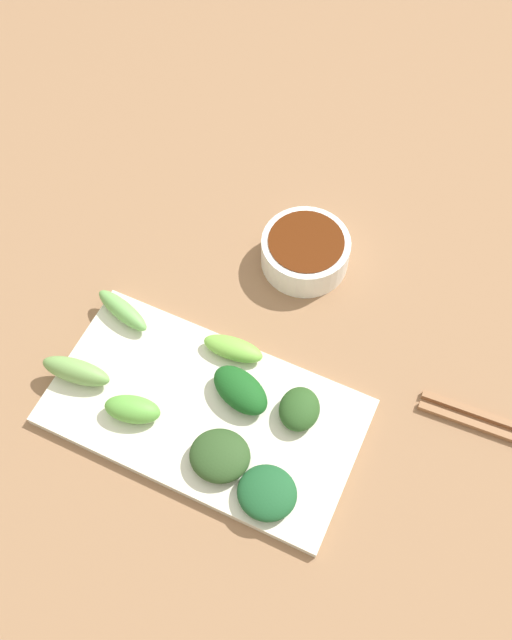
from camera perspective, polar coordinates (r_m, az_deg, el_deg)
name	(u,v)px	position (r m, az deg, el deg)	size (l,w,h in m)	color
tabletop	(251,368)	(0.83, -0.43, -3.92)	(2.10, 2.10, 0.02)	#8F6949
sauce_bowl	(302,250)	(0.88, 3.74, 5.69)	(0.11, 0.11, 0.04)	white
serving_plate	(205,412)	(0.80, -4.15, -7.38)	(0.19, 0.34, 0.01)	silver
broccoli_leafy_0	(240,390)	(0.78, -1.27, -5.67)	(0.04, 0.07, 0.03)	#18541C
broccoli_stalk_1	(234,348)	(0.81, -1.82, -2.25)	(0.03, 0.07, 0.02)	#78BB45
broccoli_stalk_2	(123,310)	(0.85, -10.71, 0.77)	(0.02, 0.08, 0.02)	#6FB259
broccoli_leafy_3	(220,456)	(0.76, -2.93, -10.87)	(0.06, 0.06, 0.03)	#2B4B22
broccoli_leafy_4	(299,409)	(0.78, 3.52, -7.18)	(0.05, 0.04, 0.03)	#295020
broccoli_leafy_5	(267,493)	(0.75, 0.90, -13.76)	(0.06, 0.06, 0.02)	#1C542B
broccoli_stalk_6	(132,409)	(0.79, -9.93, -7.10)	(0.03, 0.06, 0.03)	#5FAA41
broccoli_stalk_7	(76,371)	(0.82, -14.31, -4.01)	(0.03, 0.08, 0.03)	#74A655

